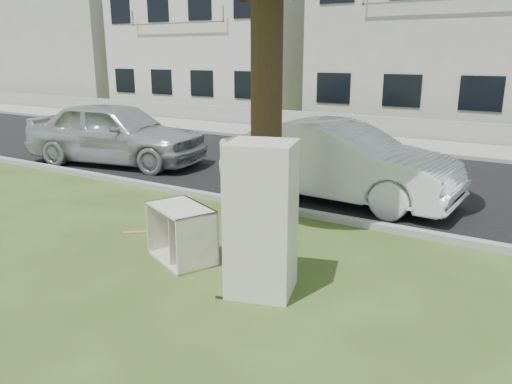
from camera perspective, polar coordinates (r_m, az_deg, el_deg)
The scene contains 16 objects.
ground at distance 7.35m, azimuth -3.35°, elevation -7.79°, with size 120.00×120.00×0.00m, color #35491A.
road at distance 12.51m, azimuth 12.53°, elevation 1.69°, with size 120.00×7.00×0.01m, color black.
kerb_near at distance 9.34m, azimuth 5.26°, elevation -2.71°, with size 120.00×0.18×0.12m, color gray.
kerb_far at distance 15.84m, azimuth 16.81°, elevation 4.23°, with size 120.00×0.18×0.12m, color gray.
sidewalk at distance 17.22m, azimuth 18.08°, elevation 5.00°, with size 120.00×2.80×0.01m, color gray.
low_wall at distance 18.72m, azimuth 19.36°, elevation 6.74°, with size 120.00×0.15×0.70m, color gray.
townhouse_left at distance 27.99m, azimuth -3.22°, elevation 16.69°, with size 10.20×8.16×7.04m.
townhouse_center at distance 23.37m, azimuth 22.88°, elevation 16.31°, with size 11.22×8.16×7.44m.
filler_left at distance 38.04m, azimuth -21.01°, elevation 14.90°, with size 16.00×9.00×6.40m, color #B6B6A6.
fridge at distance 6.10m, azimuth 0.64°, elevation -3.11°, with size 0.79×0.73×1.91m, color beige.
cabinet at distance 7.30m, azimuth -8.50°, elevation -4.69°, with size 1.04×0.64×0.81m, color silver.
plank_a at distance 8.63m, azimuth -11.40°, elevation -4.42°, with size 1.09×0.09×0.02m, color #967348.
plank_b at distance 8.61m, azimuth -10.76°, elevation -4.43°, with size 0.86×0.09×0.02m, color #96804E.
plank_c at distance 8.71m, azimuth -9.79°, elevation -4.13°, with size 0.83×0.09×0.02m, color tan.
car_center at distance 10.32m, azimuth 9.31°, elevation 3.50°, with size 1.69×4.85×1.60m, color silver.
car_left at distance 14.12m, azimuth -15.70°, elevation 6.52°, with size 2.00×4.98×1.70m, color #999AA0.
Camera 1 is at (3.89, -5.53, 2.89)m, focal length 35.00 mm.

